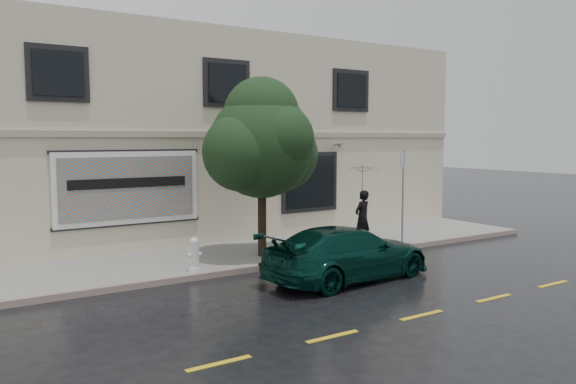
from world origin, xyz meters
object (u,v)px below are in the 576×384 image
car (348,253)px  pedestrian (362,217)px  street_tree (262,146)px  fire_hydrant (194,255)px

car → pedestrian: 3.95m
car → pedestrian: (2.80, 2.77, 0.34)m
car → pedestrian: pedestrian is taller
pedestrian → car: bearing=31.2°
pedestrian → street_tree: street_tree is taller
car → fire_hydrant: car is taller
fire_hydrant → pedestrian: bearing=1.0°
car → fire_hydrant: (-3.07, 2.30, -0.10)m
car → pedestrian: size_ratio=2.67×
street_tree → fire_hydrant: (-2.36, -0.68, -2.71)m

